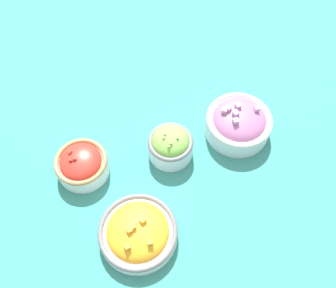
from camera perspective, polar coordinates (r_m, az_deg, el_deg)
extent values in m
plane|color=#337F75|center=(0.95, 0.00, -0.92)|extent=(3.00, 3.00, 0.00)
cylinder|color=white|center=(0.93, -12.89, -3.27)|extent=(0.13, 0.13, 0.05)
torus|color=#997A4C|center=(0.91, -13.18, -2.60)|extent=(0.13, 0.13, 0.01)
ellipsoid|color=red|center=(0.91, -13.18, -2.60)|extent=(0.10, 0.10, 0.04)
ellipsoid|color=red|center=(0.89, -14.67, -2.37)|extent=(0.01, 0.01, 0.01)
ellipsoid|color=red|center=(0.90, -14.81, -1.22)|extent=(0.01, 0.01, 0.01)
ellipsoid|color=red|center=(0.90, -14.65, -1.05)|extent=(0.01, 0.01, 0.01)
ellipsoid|color=red|center=(0.89, -14.08, -2.21)|extent=(0.01, 0.01, 0.01)
cylinder|color=silver|center=(0.97, 10.58, 2.85)|extent=(0.17, 0.17, 0.05)
torus|color=silver|center=(0.95, 10.83, 3.72)|extent=(0.17, 0.17, 0.01)
ellipsoid|color=#9E5B8E|center=(0.95, 10.83, 3.72)|extent=(0.13, 0.13, 0.05)
cube|color=#C699C1|center=(0.93, 8.61, 5.08)|extent=(0.02, 0.02, 0.01)
cube|color=#C699C1|center=(0.91, 10.30, 3.46)|extent=(0.02, 0.02, 0.01)
cube|color=#C699C1|center=(0.94, 10.63, 5.73)|extent=(0.01, 0.01, 0.01)
cube|color=#C699C1|center=(0.95, 13.38, 5.25)|extent=(0.02, 0.02, 0.01)
cube|color=#C699C1|center=(0.93, 9.15, 5.40)|extent=(0.02, 0.02, 0.01)
cube|color=#C699C1|center=(0.93, 10.29, 4.61)|extent=(0.01, 0.01, 0.01)
cylinder|color=white|center=(0.85, -4.56, -13.45)|extent=(0.17, 0.17, 0.03)
torus|color=slate|center=(0.84, -4.63, -13.13)|extent=(0.17, 0.17, 0.01)
ellipsoid|color=orange|center=(0.84, -4.63, -13.13)|extent=(0.14, 0.14, 0.06)
cube|color=#F4A828|center=(0.80, -5.41, -12.43)|extent=(0.01, 0.01, 0.01)
cube|color=#F4A828|center=(0.80, -6.20, -15.28)|extent=(0.01, 0.01, 0.01)
cube|color=#F4A828|center=(0.80, -2.78, -14.70)|extent=(0.01, 0.01, 0.01)
cube|color=#F4A828|center=(0.81, -3.87, -11.52)|extent=(0.01, 0.01, 0.01)
cube|color=#F4A828|center=(0.81, -5.30, -12.30)|extent=(0.02, 0.02, 0.01)
cube|color=#F4A828|center=(0.80, -5.89, -12.89)|extent=(0.01, 0.01, 0.01)
cylinder|color=silver|center=(0.92, 0.37, -0.51)|extent=(0.11, 0.11, 0.05)
torus|color=slate|center=(0.90, 0.38, 0.34)|extent=(0.11, 0.11, 0.01)
ellipsoid|color=#7ABC4C|center=(0.90, 0.38, 0.34)|extent=(0.09, 0.09, 0.06)
ellipsoid|color=#99D166|center=(0.87, -0.67, 1.00)|extent=(0.01, 0.01, 0.01)
ellipsoid|color=#99D166|center=(0.87, 1.47, 0.96)|extent=(0.01, 0.01, 0.01)
ellipsoid|color=#99D166|center=(0.86, 0.46, 0.14)|extent=(0.01, 0.01, 0.01)
ellipsoid|color=#99D166|center=(0.87, -0.37, 1.34)|extent=(0.01, 0.01, 0.01)
ellipsoid|color=#99D166|center=(0.86, 0.15, -0.37)|extent=(0.01, 0.01, 0.01)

